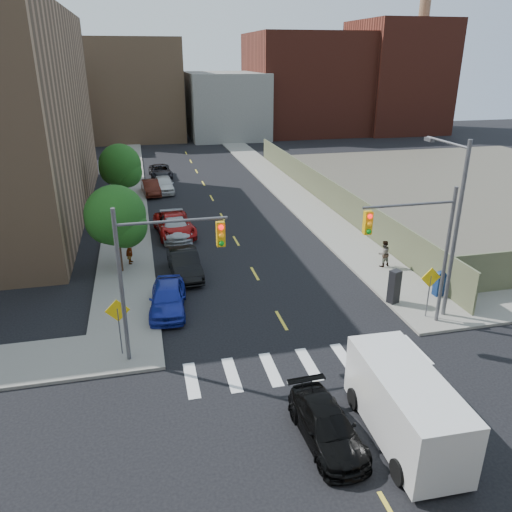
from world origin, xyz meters
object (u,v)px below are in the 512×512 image
parked_car_white (164,184)px  mailbox (440,284)px  payphone (394,287)px  cargo_van (403,402)px  black_sedan (327,426)px  parked_car_black (185,263)px  parked_car_silver (175,227)px  parked_car_maroon (151,188)px  pedestrian_east (384,254)px  parked_car_red (175,225)px  pedestrian_west (129,249)px  parked_car_blue (168,298)px  parked_car_grey (160,171)px

parked_car_white → mailbox: size_ratio=3.26×
parked_car_white → payphone: (10.50, -26.96, 0.29)m
cargo_van → black_sedan: bearing=176.1°
parked_car_black → parked_car_silver: parked_car_black is taller
parked_car_maroon → mailbox: size_ratio=3.00×
mailbox → pedestrian_east: bearing=100.7°
parked_car_red → black_sedan: bearing=-87.0°
mailbox → parked_car_maroon: bearing=115.5°
parked_car_red → parked_car_maroon: (-1.30, 12.21, -0.08)m
black_sedan → pedestrian_west: (-6.62, 17.64, 0.50)m
cargo_van → pedestrian_east: 15.08m
parked_car_white → pedestrian_west: pedestrian_west is taller
parked_car_white → cargo_van: bearing=-80.5°
parked_car_blue → parked_car_white: size_ratio=0.98×
parked_car_white → pedestrian_west: (-3.22, -18.13, 0.33)m
parked_car_black → black_sedan: (3.40, -15.27, -0.16)m
parked_car_grey → parked_car_silver: bearing=-92.9°
parked_car_grey → parked_car_white: bearing=-92.9°
parked_car_red → parked_car_maroon: 12.28m
parked_car_silver → parked_car_maroon: bearing=94.3°
parked_car_grey → pedestrian_east: 31.33m
parked_car_red → parked_car_grey: bearing=84.6°
cargo_van → pedestrian_west: bearing=119.0°
parked_car_white → pedestrian_east: bearing=-61.2°
parked_car_grey → pedestrian_west: 24.91m
pedestrian_east → parked_car_silver: bearing=-47.6°
black_sedan → cargo_van: cargo_van is taller
parked_car_maroon → black_sedan: parked_car_maroon is taller
parked_car_maroon → cargo_van: cargo_van is taller
parked_car_maroon → parked_car_grey: bearing=74.2°
parked_car_maroon → cargo_van: size_ratio=0.75×
parked_car_blue → parked_car_white: parked_car_white is taller
parked_car_silver → parked_car_grey: parked_car_silver is taller
parked_car_black → pedestrian_west: (-3.22, 2.38, 0.34)m
parked_car_grey → payphone: 35.13m
parked_car_silver → mailbox: 18.92m
parked_car_blue → parked_car_red: parked_car_red is taller
parked_car_maroon → parked_car_white: bearing=22.7°
parked_car_white → payphone: size_ratio=2.50×
parked_car_blue → payphone: size_ratio=2.45×
parked_car_red → payphone: (10.50, -14.05, 0.30)m
parked_car_black → parked_car_blue: bearing=-109.6°
parked_car_maroon → mailbox: 29.89m
parked_car_blue → payphone: payphone is taller
parked_car_silver → parked_car_grey: 19.92m
parked_car_silver → pedestrian_west: size_ratio=2.63×
mailbox → pedestrian_west: (-16.62, 8.59, 0.28)m
parked_car_black → black_sedan: size_ratio=1.11×
mailbox → pedestrian_west: size_ratio=0.73×
payphone → parked_car_grey: bearing=86.4°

